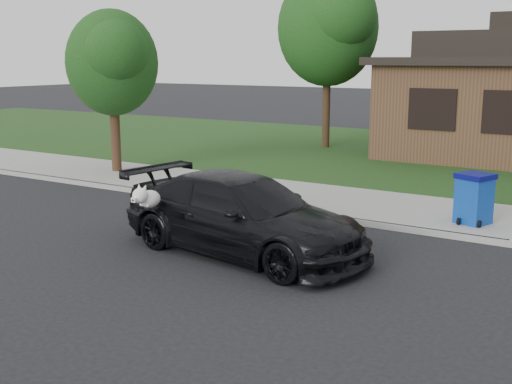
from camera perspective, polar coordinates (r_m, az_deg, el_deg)
The scene contains 8 objects.
ground at distance 10.71m, azimuth -2.36°, elevation -6.43°, with size 120.00×120.00×0.00m, color black.
sidewalk at distance 14.95m, azimuth 8.43°, elevation -1.03°, with size 60.00×3.00×0.12m, color gray.
curb at distance 13.62m, azimuth 5.92°, elevation -2.23°, with size 60.00×0.12×0.12m, color gray.
lawn at distance 22.41m, azimuth 16.62°, elevation 2.90°, with size 60.00×13.00×0.13m, color #193814.
sedan at distance 11.11m, azimuth -1.19°, elevation -2.07°, with size 4.94×2.58×1.37m.
recycling_bin at distance 13.42m, azimuth 18.80°, elevation -0.53°, with size 0.79×0.79×1.01m.
tree_0 at distance 23.57m, azimuth 6.66°, elevation 14.49°, with size 3.78×3.60×6.34m.
tree_2 at distance 18.83m, azimuth -12.60°, elevation 11.29°, with size 2.73×2.60×4.59m.
Camera 1 is at (5.72, -8.42, 3.36)m, focal length 45.00 mm.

